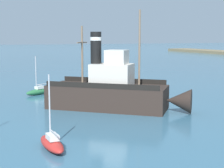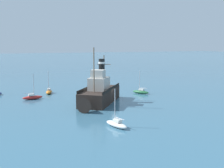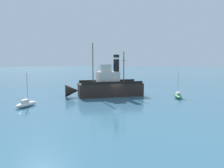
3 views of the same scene
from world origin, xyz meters
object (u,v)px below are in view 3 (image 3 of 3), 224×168
Objects in this scene: sailboat_red at (96,86)px; sailboat_white at (26,104)px; sailboat_navy at (99,82)px; old_tugboat at (107,86)px; sailboat_orange at (121,85)px; sailboat_green at (178,96)px.

sailboat_white is at bearing 105.44° from sailboat_red.
sailboat_navy is 1.00× the size of sailboat_white.
old_tugboat reaches higher than sailboat_white.
sailboat_navy and sailboat_white have the same top height.
sailboat_white is 1.00× the size of sailboat_orange.
sailboat_green is (-27.89, 12.20, 0.00)m from sailboat_navy.
sailboat_white is (3.68, 14.42, -1.40)m from old_tugboat.
old_tugboat is at bearing 23.93° from sailboat_green.
sailboat_orange is at bearing -25.94° from sailboat_green.
sailboat_red and sailboat_green have the same top height.
sailboat_white is (-6.39, 23.13, 0.00)m from sailboat_red.
sailboat_white is 25.07m from sailboat_green.
old_tugboat reaches higher than sailboat_navy.
sailboat_navy and sailboat_green have the same top height.
sailboat_green is (-11.85, -5.26, -1.40)m from old_tugboat.
old_tugboat is 13.04m from sailboat_green.
sailboat_red is at bearing -74.56° from sailboat_white.
sailboat_orange is at bearing -67.44° from old_tugboat.
sailboat_red is 1.00× the size of sailboat_white.
sailboat_red and sailboat_orange have the same top height.
sailboat_navy is 30.45m from sailboat_green.
sailboat_red is 1.00× the size of sailboat_green.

